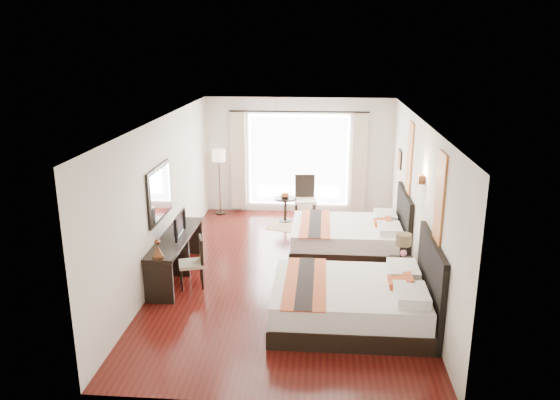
# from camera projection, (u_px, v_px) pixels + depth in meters

# --- Properties ---
(floor) EXTENTS (4.50, 7.50, 0.01)m
(floor) POSITION_uv_depth(u_px,v_px,m) (288.00, 273.00, 9.97)
(floor) COLOR #3A0C0A
(floor) RESTS_ON ground
(ceiling) EXTENTS (4.50, 7.50, 0.02)m
(ceiling) POSITION_uv_depth(u_px,v_px,m) (289.00, 121.00, 9.18)
(ceiling) COLOR white
(ceiling) RESTS_ON wall_headboard
(wall_headboard) EXTENTS (0.01, 7.50, 2.80)m
(wall_headboard) POSITION_uv_depth(u_px,v_px,m) (418.00, 203.00, 9.40)
(wall_headboard) COLOR silver
(wall_headboard) RESTS_ON floor
(wall_desk) EXTENTS (0.01, 7.50, 2.80)m
(wall_desk) POSITION_uv_depth(u_px,v_px,m) (163.00, 197.00, 9.75)
(wall_desk) COLOR silver
(wall_desk) RESTS_ON floor
(wall_window) EXTENTS (4.50, 0.01, 2.80)m
(wall_window) POSITION_uv_depth(u_px,v_px,m) (299.00, 156.00, 13.16)
(wall_window) COLOR silver
(wall_window) RESTS_ON floor
(wall_entry) EXTENTS (4.50, 0.01, 2.80)m
(wall_entry) POSITION_uv_depth(u_px,v_px,m) (266.00, 295.00, 5.99)
(wall_entry) COLOR silver
(wall_entry) RESTS_ON floor
(window_glass) EXTENTS (2.40, 0.02, 2.20)m
(window_glass) POSITION_uv_depth(u_px,v_px,m) (298.00, 160.00, 13.17)
(window_glass) COLOR white
(window_glass) RESTS_ON wall_window
(sheer_curtain) EXTENTS (2.30, 0.02, 2.10)m
(sheer_curtain) POSITION_uv_depth(u_px,v_px,m) (298.00, 161.00, 13.11)
(sheer_curtain) COLOR white
(sheer_curtain) RESTS_ON wall_window
(drape_left) EXTENTS (0.35, 0.14, 2.35)m
(drape_left) POSITION_uv_depth(u_px,v_px,m) (238.00, 161.00, 13.19)
(drape_left) COLOR beige
(drape_left) RESTS_ON floor
(drape_right) EXTENTS (0.35, 0.14, 2.35)m
(drape_right) POSITION_uv_depth(u_px,v_px,m) (359.00, 163.00, 12.97)
(drape_right) COLOR beige
(drape_right) RESTS_ON floor
(art_panel_near) EXTENTS (0.03, 0.50, 1.35)m
(art_panel_near) POSITION_uv_depth(u_px,v_px,m) (440.00, 200.00, 7.61)
(art_panel_near) COLOR maroon
(art_panel_near) RESTS_ON wall_headboard
(art_panel_far) EXTENTS (0.03, 0.50, 1.35)m
(art_panel_far) POSITION_uv_depth(u_px,v_px,m) (410.00, 158.00, 10.33)
(art_panel_far) COLOR maroon
(art_panel_far) RESTS_ON wall_headboard
(wall_sconce) EXTENTS (0.10, 0.14, 0.14)m
(wall_sconce) POSITION_uv_depth(u_px,v_px,m) (421.00, 179.00, 8.85)
(wall_sconce) COLOR #4C2D1B
(wall_sconce) RESTS_ON wall_headboard
(mirror_frame) EXTENTS (0.04, 1.25, 0.95)m
(mirror_frame) POSITION_uv_depth(u_px,v_px,m) (159.00, 193.00, 9.43)
(mirror_frame) COLOR black
(mirror_frame) RESTS_ON wall_desk
(mirror_glass) EXTENTS (0.01, 1.12, 0.82)m
(mirror_glass) POSITION_uv_depth(u_px,v_px,m) (161.00, 193.00, 9.43)
(mirror_glass) COLOR white
(mirror_glass) RESTS_ON mirror_frame
(bed_near) EXTENTS (2.37, 1.85, 1.34)m
(bed_near) POSITION_uv_depth(u_px,v_px,m) (355.00, 301.00, 8.15)
(bed_near) COLOR black
(bed_near) RESTS_ON floor
(bed_far) EXTENTS (2.25, 1.75, 1.27)m
(bed_far) POSITION_uv_depth(u_px,v_px,m) (351.00, 237.00, 10.87)
(bed_far) COLOR black
(bed_far) RESTS_ON floor
(nightstand) EXTENTS (0.41, 0.50, 0.48)m
(nightstand) POSITION_uv_depth(u_px,v_px,m) (402.00, 274.00, 9.34)
(nightstand) COLOR black
(nightstand) RESTS_ON floor
(table_lamp) EXTENTS (0.27, 0.27, 0.42)m
(table_lamp) POSITION_uv_depth(u_px,v_px,m) (404.00, 241.00, 9.32)
(table_lamp) COLOR black
(table_lamp) RESTS_ON nightstand
(vase) EXTENTS (0.14, 0.14, 0.14)m
(vase) POSITION_uv_depth(u_px,v_px,m) (403.00, 259.00, 9.11)
(vase) COLOR black
(vase) RESTS_ON nightstand
(console_desk) EXTENTS (0.50, 2.20, 0.76)m
(console_desk) POSITION_uv_depth(u_px,v_px,m) (176.00, 256.00, 9.75)
(console_desk) COLOR black
(console_desk) RESTS_ON floor
(television) EXTENTS (0.12, 0.73, 0.42)m
(television) POSITION_uv_depth(u_px,v_px,m) (176.00, 224.00, 9.62)
(television) COLOR black
(television) RESTS_ON console_desk
(bronze_figurine) EXTENTS (0.23, 0.23, 0.28)m
(bronze_figurine) POSITION_uv_depth(u_px,v_px,m) (158.00, 250.00, 8.64)
(bronze_figurine) COLOR #4C2D1B
(bronze_figurine) RESTS_ON console_desk
(desk_chair) EXTENTS (0.51, 0.51, 0.88)m
(desk_chair) POSITION_uv_depth(u_px,v_px,m) (193.00, 271.00, 9.38)
(desk_chair) COLOR #C0B794
(desk_chair) RESTS_ON floor
(floor_lamp) EXTENTS (0.32, 0.32, 1.60)m
(floor_lamp) POSITION_uv_depth(u_px,v_px,m) (219.00, 160.00, 13.00)
(floor_lamp) COLOR black
(floor_lamp) RESTS_ON floor
(side_table) EXTENTS (0.50, 0.50, 0.58)m
(side_table) POSITION_uv_depth(u_px,v_px,m) (285.00, 209.00, 12.73)
(side_table) COLOR black
(side_table) RESTS_ON floor
(fruit_bowl) EXTENTS (0.26, 0.26, 0.06)m
(fruit_bowl) POSITION_uv_depth(u_px,v_px,m) (285.00, 197.00, 12.61)
(fruit_bowl) COLOR #482F19
(fruit_bowl) RESTS_ON side_table
(window_chair) EXTENTS (0.55, 0.55, 1.07)m
(window_chair) POSITION_uv_depth(u_px,v_px,m) (305.00, 207.00, 12.77)
(window_chair) COLOR #C0B794
(window_chair) RESTS_ON floor
(jute_rug) EXTENTS (1.32, 1.11, 0.01)m
(jute_rug) POSITION_uv_depth(u_px,v_px,m) (295.00, 227.00, 12.38)
(jute_rug) COLOR tan
(jute_rug) RESTS_ON floor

